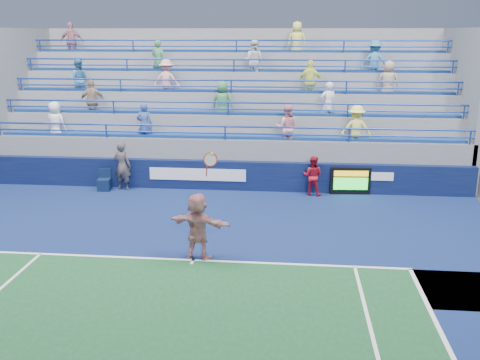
# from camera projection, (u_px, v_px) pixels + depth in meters

# --- Properties ---
(ground) EXTENTS (120.00, 120.00, 0.00)m
(ground) POSITION_uv_depth(u_px,v_px,m) (193.00, 261.00, 13.75)
(ground) COLOR #333538
(sponsor_wall) EXTENTS (18.00, 0.32, 1.10)m
(sponsor_wall) POSITION_uv_depth(u_px,v_px,m) (225.00, 175.00, 19.83)
(sponsor_wall) COLOR #0A0F39
(sponsor_wall) RESTS_ON ground
(bleacher_stand) EXTENTS (18.00, 5.60, 6.13)m
(bleacher_stand) POSITION_uv_depth(u_px,v_px,m) (236.00, 131.00, 23.18)
(bleacher_stand) COLOR slate
(bleacher_stand) RESTS_ON ground
(serve_speed_board) EXTENTS (1.45, 0.26, 1.00)m
(serve_speed_board) POSITION_uv_depth(u_px,v_px,m) (350.00, 181.00, 19.26)
(serve_speed_board) COLOR black
(serve_speed_board) RESTS_ON ground
(judge_chair) EXTENTS (0.49, 0.49, 0.80)m
(judge_chair) POSITION_uv_depth(u_px,v_px,m) (104.00, 184.00, 19.79)
(judge_chair) COLOR #0B1A38
(judge_chair) RESTS_ON ground
(tennis_player) EXTENTS (1.72, 0.90, 2.84)m
(tennis_player) POSITION_uv_depth(u_px,v_px,m) (198.00, 226.00, 13.68)
(tennis_player) COLOR silver
(tennis_player) RESTS_ON ground
(line_judge) EXTENTS (0.73, 0.54, 1.81)m
(line_judge) POSITION_uv_depth(u_px,v_px,m) (122.00, 166.00, 19.75)
(line_judge) COLOR #121633
(line_judge) RESTS_ON ground
(ball_girl) EXTENTS (0.81, 0.69, 1.44)m
(ball_girl) POSITION_uv_depth(u_px,v_px,m) (313.00, 176.00, 19.12)
(ball_girl) COLOR #A21224
(ball_girl) RESTS_ON ground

